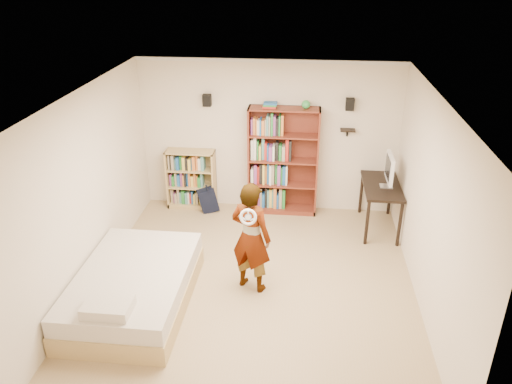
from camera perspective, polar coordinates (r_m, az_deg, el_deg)
ground at (r=7.19m, az=-0.32°, el=-10.58°), size 4.50×5.00×0.01m
room_shell at (r=6.32m, az=-0.36°, el=2.46°), size 4.52×5.02×2.71m
crown_molding at (r=6.02m, az=-0.38°, el=10.44°), size 4.50×5.00×0.06m
speaker_left at (r=8.64m, az=-5.62°, el=10.40°), size 0.14×0.12×0.20m
speaker_right at (r=8.50m, az=10.69°, el=9.83°), size 0.14×0.12×0.20m
wall_shelf at (r=8.64m, az=10.44°, el=6.98°), size 0.25×0.16×0.02m
tall_bookshelf at (r=8.74m, az=3.11°, el=3.48°), size 1.22×0.35×1.93m
low_bookshelf at (r=9.14m, az=-7.41°, el=1.47°), size 0.87×0.33×1.09m
computer_desk at (r=8.63m, az=13.92°, el=-1.64°), size 0.59×1.19×0.81m
imac at (r=8.30m, az=14.83°, el=2.32°), size 0.18×0.56×0.55m
daybed at (r=6.86m, az=-13.81°, el=-10.12°), size 1.42×2.18×0.64m
person at (r=6.72m, az=-0.57°, el=-5.20°), size 0.69×0.58×1.60m
wii_wheel at (r=6.24m, az=-0.90°, el=-2.88°), size 0.22×0.08×0.22m
navy_bag at (r=9.04m, az=-5.50°, el=-0.88°), size 0.40×0.33×0.47m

